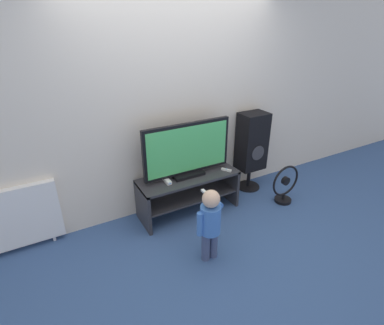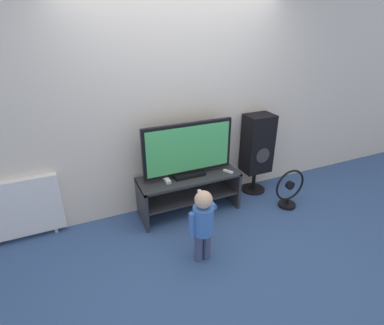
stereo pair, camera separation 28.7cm
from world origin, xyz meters
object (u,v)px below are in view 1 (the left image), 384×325
Objects in this scene: game_console at (167,181)px; remote_primary at (226,170)px; television at (187,151)px; floor_fan at (285,186)px; speaker_tower at (252,143)px; child at (210,219)px; radiator at (16,218)px.

game_console is 1.35× the size of remote_primary.
television is 1.42m from floor_fan.
speaker_tower reaches higher than game_console.
game_console reaches higher than floor_fan.
television is 1.06m from speaker_tower.
game_console is 0.22× the size of child.
floor_fan is (1.42, 0.40, -0.23)m from child.
radiator reaches higher than remote_primary.
radiator is (-3.06, 0.65, 0.16)m from floor_fan.
child reaches higher than radiator.
remote_primary is at bearing 156.96° from floor_fan.
floor_fan is at bearing -19.89° from television.
child is 1.50× the size of floor_fan.
speaker_tower is (0.56, 0.22, 0.17)m from remote_primary.
child reaches higher than floor_fan.
radiator is at bearing 171.18° from game_console.
radiator is (-1.85, 0.21, -0.44)m from television.
remote_primary is at bearing -7.21° from game_console.
game_console is at bearing -174.73° from speaker_tower.
remote_primary is 0.63m from speaker_tower.
television reaches higher than game_console.
speaker_tower reaches higher than floor_fan.
speaker_tower is at bearing 107.35° from floor_fan.
radiator is at bearing 168.01° from floor_fan.
remote_primary is 0.12× the size of speaker_tower.
floor_fan is at bearing -11.99° from radiator.
television is 0.94m from child.
game_console is at bearing 164.79° from floor_fan.
child is at bearing -133.95° from remote_primary.
radiator reaches higher than game_console.
speaker_tower is 1.33× the size of radiator.
television is at bearing 5.85° from game_console.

